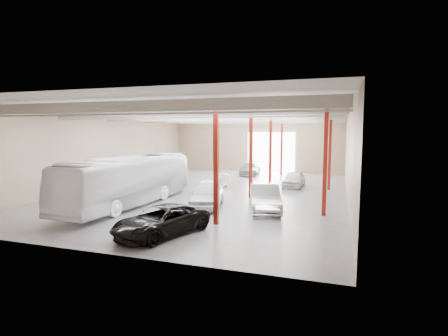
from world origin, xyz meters
The scene contains 8 objects.
depot_shell centered at (0.13, 0.48, 4.98)m, with size 22.12×32.12×7.06m.
coach_bus centered at (-3.77, -7.11, 1.77)m, with size 2.97×12.69×3.53m, color white.
black_sedan centered at (1.87, -12.81, 0.74)m, with size 2.45×5.32×1.48m, color black.
car_row_a centered at (1.70, -6.00, 0.84)m, with size 1.98×4.93×1.68m, color silver.
car_row_b centered at (-0.34, 1.50, 0.67)m, with size 1.42×4.06×1.34m, color #B5B6BA.
car_row_c centered at (0.24, 12.00, 0.72)m, with size 2.02×4.97×1.44m, color slate.
car_right_near centered at (5.73, -5.82, 0.86)m, with size 1.82×5.23×1.72m, color #ACACB1.
car_right_far centered at (6.33, 4.65, 0.75)m, with size 1.77×4.41×1.50m, color silver.
Camera 1 is at (10.32, -28.19, 5.30)m, focal length 28.00 mm.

